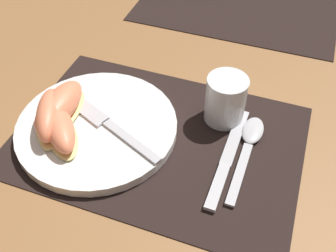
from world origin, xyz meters
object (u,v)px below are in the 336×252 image
juice_glass (225,102)px  knife (227,158)px  plate (97,127)px  fork (109,124)px  citrus_wedge_1 (50,116)px  citrus_wedge_2 (59,128)px  spoon (250,141)px  citrus_wedge_0 (60,108)px

juice_glass → knife: juice_glass is taller
plate → fork: 0.02m
citrus_wedge_1 → citrus_wedge_2: citrus_wedge_1 is taller
citrus_wedge_2 → spoon: bearing=19.3°
juice_glass → spoon: juice_glass is taller
fork → citrus_wedge_0: (-0.08, -0.01, 0.02)m
juice_glass → fork: bearing=-150.1°
plate → fork: (0.02, 0.00, 0.01)m
plate → citrus_wedge_2: bearing=-134.8°
citrus_wedge_1 → citrus_wedge_2: bearing=-29.1°
juice_glass → citrus_wedge_1: bearing=-153.1°
citrus_wedge_1 → fork: bearing=20.5°
juice_glass → citrus_wedge_2: juice_glass is taller
plate → citrus_wedge_2: citrus_wedge_2 is taller
spoon → citrus_wedge_0: citrus_wedge_0 is taller
juice_glass → spoon: 0.07m
juice_glass → spoon: (0.05, -0.04, -0.03)m
juice_glass → citrus_wedge_2: 0.27m
plate → spoon: plate is taller
citrus_wedge_2 → knife: bearing=11.8°
fork → spoon: bearing=13.6°
plate → citrus_wedge_0: (-0.06, -0.00, 0.03)m
knife → citrus_wedge_0: 0.28m
plate → fork: bearing=11.5°
juice_glass → fork: size_ratio=0.44×
spoon → citrus_wedge_1: bearing=-164.4°
citrus_wedge_0 → citrus_wedge_2: 0.04m
juice_glass → plate: bearing=-151.8°
citrus_wedge_0 → citrus_wedge_1: (-0.00, -0.02, 0.00)m
citrus_wedge_1 → spoon: bearing=15.6°
plate → spoon: size_ratio=1.44×
knife → citrus_wedge_0: size_ratio=1.65×
citrus_wedge_1 → citrus_wedge_2: 0.03m
juice_glass → knife: 0.10m
spoon → citrus_wedge_0: 0.31m
knife → juice_glass: bearing=108.4°
knife → citrus_wedge_2: size_ratio=1.75×
spoon → fork: fork is taller
plate → citrus_wedge_0: bearing=-176.4°
spoon → citrus_wedge_0: (-0.30, -0.06, 0.03)m
knife → spoon: 0.05m
fork → citrus_wedge_1: citrus_wedge_1 is taller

